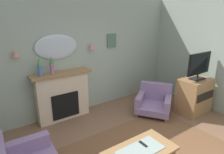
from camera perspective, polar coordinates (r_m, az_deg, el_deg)
name	(u,v)px	position (r m, az deg, el deg)	size (l,w,h in m)	color
wall_back	(81,56)	(4.78, -9.30, 6.33)	(6.47, 0.10, 2.85)	#93A393
fireplace	(63,96)	(4.61, -14.57, -5.61)	(1.36, 0.36, 1.16)	beige
mantel_vase_right	(40,67)	(4.22, -20.96, 2.81)	(0.11, 0.11, 0.39)	#4C7093
mantel_vase_left	(52,65)	(4.28, -17.75, 3.56)	(0.10, 0.10, 0.39)	#9E6084
wall_mirror	(57,47)	(4.43, -16.37, 8.71)	(0.96, 0.06, 0.56)	#B2BCC6
wall_sconce_left	(16,53)	(4.20, -27.13, 6.34)	(0.14, 0.14, 0.14)	#D17066
wall_sconce_right	(91,46)	(4.73, -6.25, 9.22)	(0.14, 0.14, 0.14)	#D17066
framed_picture	(112,41)	(5.11, -0.11, 10.96)	(0.28, 0.03, 0.36)	#4C6B56
coffee_table	(140,153)	(3.10, 8.54, -21.75)	(1.10, 0.60, 0.45)	olive
tv_remote	(143,144)	(3.16, 9.33, -19.35)	(0.04, 0.16, 0.02)	black
armchair_in_corner	(154,101)	(4.97, 12.62, -7.06)	(1.13, 1.13, 0.71)	gray
tv_cabinet	(194,96)	(5.20, 23.53, -5.26)	(0.80, 0.57, 0.90)	olive
tv_flatscreen	(199,65)	(4.96, 24.85, 3.19)	(0.84, 0.24, 0.65)	black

